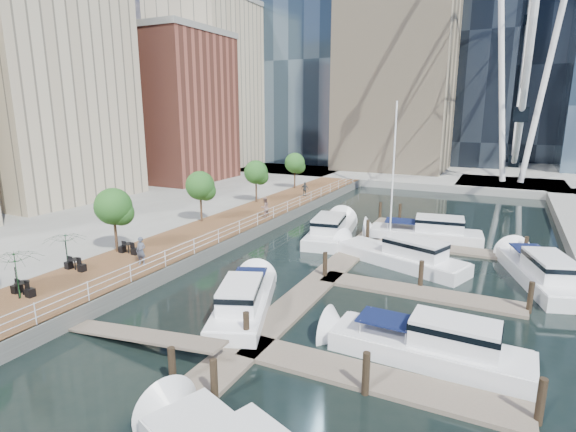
# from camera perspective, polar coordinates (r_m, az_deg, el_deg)

# --- Properties ---
(ground) EXTENTS (520.00, 520.00, 0.00)m
(ground) POSITION_cam_1_polar(r_m,az_deg,el_deg) (24.95, -8.88, -12.67)
(ground) COLOR black
(ground) RESTS_ON ground
(boardwalk) EXTENTS (6.00, 60.00, 1.00)m
(boardwalk) POSITION_cam_1_polar(r_m,az_deg,el_deg) (41.25, -7.36, -1.40)
(boardwalk) COLOR brown
(boardwalk) RESTS_ON ground
(seawall) EXTENTS (0.25, 60.00, 1.00)m
(seawall) POSITION_cam_1_polar(r_m,az_deg,el_deg) (39.73, -3.74, -1.88)
(seawall) COLOR #595954
(seawall) RESTS_ON ground
(land_inland) EXTENTS (48.00, 90.00, 1.00)m
(land_inland) POSITION_cam_1_polar(r_m,az_deg,el_deg) (60.19, -29.43, 1.61)
(land_inland) COLOR gray
(land_inland) RESTS_ON ground
(land_far) EXTENTS (200.00, 114.00, 1.00)m
(land_far) POSITION_cam_1_polar(r_m,az_deg,el_deg) (121.43, 19.85, 7.56)
(land_far) COLOR gray
(land_far) RESTS_ON ground
(pier) EXTENTS (14.00, 12.00, 1.00)m
(pier) POSITION_cam_1_polar(r_m,az_deg,el_deg) (71.05, 26.45, 3.47)
(pier) COLOR gray
(pier) RESTS_ON ground
(railing) EXTENTS (0.10, 60.00, 1.05)m
(railing) POSITION_cam_1_polar(r_m,az_deg,el_deg) (39.52, -3.89, -0.43)
(railing) COLOR white
(railing) RESTS_ON boardwalk
(floating_docks) EXTENTS (16.00, 34.00, 2.60)m
(floating_docks) POSITION_cam_1_polar(r_m,az_deg,el_deg) (30.53, 14.87, -7.04)
(floating_docks) COLOR #6D6051
(floating_docks) RESTS_ON ground
(midrise_condos) EXTENTS (19.00, 67.00, 28.00)m
(midrise_condos) POSITION_cam_1_polar(r_m,az_deg,el_deg) (64.93, -20.70, 14.68)
(midrise_condos) COLOR #BCAD8E
(midrise_condos) RESTS_ON ground
(street_trees) EXTENTS (2.60, 42.60, 4.60)m
(street_trees) POSITION_cam_1_polar(r_m,az_deg,el_deg) (41.04, -11.10, 3.80)
(street_trees) COLOR #3F2B1C
(street_trees) RESTS_ON ground
(cafe_tables) EXTENTS (2.50, 13.70, 0.74)m
(cafe_tables) POSITION_cam_1_polar(r_m,az_deg,el_deg) (30.09, -27.89, -6.70)
(cafe_tables) COLOR black
(cafe_tables) RESTS_ON ground
(yacht_foreground) EXTENTS (9.50, 2.84, 2.15)m
(yacht_foreground) POSITION_cam_1_polar(r_m,az_deg,el_deg) (21.90, 17.28, -17.07)
(yacht_foreground) COLOR white
(yacht_foreground) RESTS_ON ground
(pedestrian_near) EXTENTS (0.73, 0.53, 1.86)m
(pedestrian_near) POSITION_cam_1_polar(r_m,az_deg,el_deg) (30.85, -18.17, -4.23)
(pedestrian_near) COLOR #474E5E
(pedestrian_near) RESTS_ON boardwalk
(pedestrian_mid) EXTENTS (0.95, 1.09, 1.90)m
(pedestrian_mid) POSITION_cam_1_polar(r_m,az_deg,el_deg) (42.41, -2.97, 1.11)
(pedestrian_mid) COLOR #8D6B61
(pedestrian_mid) RESTS_ON boardwalk
(pedestrian_far) EXTENTS (0.99, 0.44, 1.67)m
(pedestrian_far) POSITION_cam_1_polar(r_m,az_deg,el_deg) (52.96, 2.16, 3.43)
(pedestrian_far) COLOR #2E3439
(pedestrian_far) RESTS_ON boardwalk
(moored_yachts) EXTENTS (21.13, 34.87, 11.50)m
(moored_yachts) POSITION_cam_1_polar(r_m,az_deg,el_deg) (32.36, 13.01, -6.69)
(moored_yachts) COLOR white
(moored_yachts) RESTS_ON ground
(cafe_seating) EXTENTS (5.04, 10.52, 2.65)m
(cafe_seating) POSITION_cam_1_polar(r_m,az_deg,el_deg) (28.91, -30.96, -6.07)
(cafe_seating) COLOR #0D3313
(cafe_seating) RESTS_ON ground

